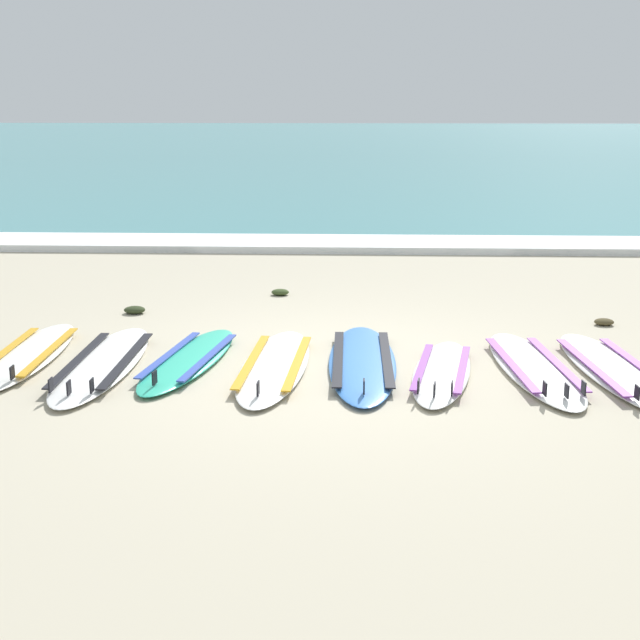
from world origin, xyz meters
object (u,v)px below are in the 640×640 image
Objects in this scene: surfboard_0 at (28,355)px; surfboard_2 at (189,359)px; surfboard_3 at (274,365)px; surfboard_4 at (362,362)px; surfboard_7 at (615,369)px; surfboard_5 at (442,372)px; surfboard_1 at (103,363)px; surfboard_6 at (534,367)px.

surfboard_0 is 1.51m from surfboard_2.
surfboard_3 is 0.96× the size of surfboard_4.
surfboard_3 is (2.30, -0.23, -0.00)m from surfboard_0.
surfboard_7 is (2.97, -0.01, 0.00)m from surfboard_3.
surfboard_3 is 0.97× the size of surfboard_7.
surfboard_0 is at bearing 174.52° from surfboard_5.
surfboard_0 is at bearing 174.17° from surfboard_3.
surfboard_0 is at bearing 163.31° from surfboard_1.
surfboard_2 is at bearing 169.17° from surfboard_3.
surfboard_1 is 1.12× the size of surfboard_2.
surfboard_6 is at bearing 177.21° from surfboard_7.
surfboard_0 is 0.93× the size of surfboard_1.
surfboard_3 is 2.28m from surfboard_6.
surfboard_2 is 0.93× the size of surfboard_3.
surfboard_1 is 1.04× the size of surfboard_3.
surfboard_1 is 3.00m from surfboard_5.
surfboard_0 is at bearing 177.42° from surfboard_6.
surfboard_1 is 1.22× the size of surfboard_5.
surfboard_3 and surfboard_4 have the same top height.
surfboard_1 is 0.76m from surfboard_2.
surfboard_6 is 0.69m from surfboard_7.
surfboard_2 is 0.94× the size of surfboard_6.
surfboard_0 is at bearing 178.16° from surfboard_4.
surfboard_1 is 3.81m from surfboard_6.
surfboard_2 is at bearing 10.94° from surfboard_1.
surfboard_0 is 4.58m from surfboard_6.
surfboard_0 and surfboard_1 have the same top height.
surfboard_3 is at bearing -179.29° from surfboard_6.
surfboard_5 is 1.51m from surfboard_7.
surfboard_1 is 1.00× the size of surfboard_4.
surfboard_2 is at bearing 177.62° from surfboard_7.
surfboard_1 is (0.76, -0.23, -0.00)m from surfboard_0.
surfboard_1 and surfboard_7 have the same top height.
surfboard_5 is at bearing -175.42° from surfboard_7.
surfboard_0 is 0.96× the size of surfboard_3.
surfboard_4 is (1.56, -0.02, -0.00)m from surfboard_2.
surfboard_2 is 1.09× the size of surfboard_5.
surfboard_7 is (4.51, -0.01, 0.00)m from surfboard_1.
surfboard_2 and surfboard_3 have the same top height.
surfboard_1 and surfboard_3 have the same top height.
surfboard_7 is at bearing -2.38° from surfboard_2.
surfboard_3 is 1.17× the size of surfboard_5.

